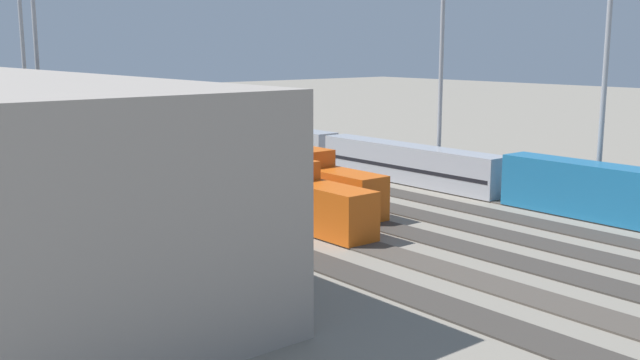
{
  "coord_description": "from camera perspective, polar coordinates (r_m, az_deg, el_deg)",
  "views": [
    {
      "loc": [
        -48.05,
        41.25,
        13.77
      ],
      "look_at": [
        -0.34,
        2.17,
        2.5
      ],
      "focal_mm": 41.02,
      "sensor_mm": 36.0,
      "label": 1
    }
  ],
  "objects": [
    {
      "name": "ground_plane",
      "position": [
        64.81,
        1.29,
        -1.91
      ],
      "size": [
        400.0,
        400.0,
        0.0
      ],
      "primitive_type": "plane",
      "color": "gray"
    },
    {
      "name": "track_bed_0",
      "position": [
        73.39,
        8.73,
        -0.53
      ],
      "size": [
        140.0,
        2.8,
        0.12
      ],
      "primitive_type": "cube",
      "color": "#4C443D",
      "rests_on": "ground_plane"
    },
    {
      "name": "track_bed_1",
      "position": [
        69.81,
        5.97,
        -1.03
      ],
      "size": [
        140.0,
        2.8,
        0.12
      ],
      "primitive_type": "cube",
      "color": "#3D3833",
      "rests_on": "ground_plane"
    },
    {
      "name": "track_bed_2",
      "position": [
        66.41,
        2.93,
        -1.57
      ],
      "size": [
        140.0,
        2.8,
        0.12
      ],
      "primitive_type": "cube",
      "color": "#3D3833",
      "rests_on": "ground_plane"
    },
    {
      "name": "track_bed_3",
      "position": [
        63.23,
        -0.43,
        -2.17
      ],
      "size": [
        140.0,
        2.8,
        0.12
      ],
      "primitive_type": "cube",
      "color": "#3D3833",
      "rests_on": "ground_plane"
    },
    {
      "name": "track_bed_4",
      "position": [
        60.3,
        -4.13,
        -2.81
      ],
      "size": [
        140.0,
        2.8,
        0.12
      ],
      "primitive_type": "cube",
      "color": "#4C443D",
      "rests_on": "ground_plane"
    },
    {
      "name": "track_bed_5",
      "position": [
        57.65,
        -8.2,
        -3.51
      ],
      "size": [
        140.0,
        2.8,
        0.12
      ],
      "primitive_type": "cube",
      "color": "#3D3833",
      "rests_on": "ground_plane"
    },
    {
      "name": "train_on_track_0",
      "position": [
        76.76,
        5.73,
        1.56
      ],
      "size": [
        66.4,
        3.06,
        4.4
      ],
      "color": "#1E6B9E",
      "rests_on": "ground_plane"
    },
    {
      "name": "train_on_track_3",
      "position": [
        60.99,
        0.99,
        -0.62
      ],
      "size": [
        10.0,
        3.0,
        5.0
      ],
      "color": "#D85914",
      "rests_on": "ground_plane"
    },
    {
      "name": "train_on_track_1",
      "position": [
        91.56,
        -6.81,
        3.0
      ],
      "size": [
        10.0,
        3.0,
        5.0
      ],
      "color": "gold",
      "rests_on": "ground_plane"
    },
    {
      "name": "train_on_track_4",
      "position": [
        54.78,
        -0.24,
        -1.88
      ],
      "size": [
        10.0,
        3.0,
        5.0
      ],
      "color": "#D85914",
      "rests_on": "ground_plane"
    },
    {
      "name": "light_mast_2",
      "position": [
        65.44,
        21.63,
        11.78
      ],
      "size": [
        2.8,
        0.7,
        25.15
      ],
      "color": "#9EA0A5",
      "rests_on": "ground_plane"
    },
    {
      "name": "light_mast_3",
      "position": [
        87.84,
        -22.25,
        10.69
      ],
      "size": [
        2.8,
        0.7,
        23.77
      ],
      "color": "#9EA0A5",
      "rests_on": "ground_plane"
    }
  ]
}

